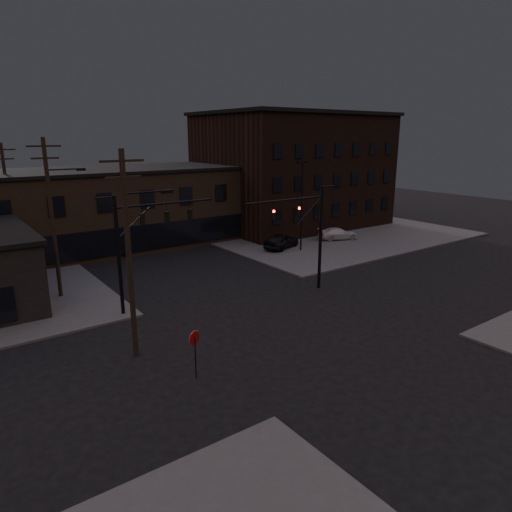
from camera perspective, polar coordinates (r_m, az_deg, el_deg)
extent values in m
plane|color=black|center=(29.11, 4.64, -8.69)|extent=(140.00, 140.00, 0.00)
cube|color=#474744|center=(58.92, 7.01, 3.45)|extent=(30.00, 30.00, 0.15)
cube|color=#4D3A29|center=(51.80, -15.93, 5.84)|extent=(40.00, 12.00, 8.00)
cube|color=black|center=(60.93, 4.62, 10.46)|extent=(22.00, 16.00, 14.00)
cylinder|color=black|center=(35.25, 8.06, 2.24)|extent=(0.24, 0.24, 8.00)
cylinder|color=black|center=(32.37, 3.76, 7.00)|extent=(7.00, 0.14, 0.14)
cube|color=#FF140C|center=(33.26, 5.29, 5.61)|extent=(0.28, 0.22, 0.70)
cube|color=#FF140C|center=(31.78, 2.10, 5.23)|extent=(0.28, 0.22, 0.70)
cylinder|color=black|center=(30.67, -16.77, -0.15)|extent=(0.24, 0.24, 8.00)
cylinder|color=black|center=(31.32, -11.15, 6.49)|extent=(7.00, 0.14, 0.14)
cube|color=black|center=(30.78, -14.02, 4.48)|extent=(0.28, 0.22, 0.70)
cube|color=black|center=(31.46, -11.07, 4.87)|extent=(0.28, 0.22, 0.70)
cube|color=black|center=(32.23, -8.25, 5.22)|extent=(0.28, 0.22, 0.70)
cylinder|color=black|center=(23.03, -7.58, -12.43)|extent=(0.06, 0.06, 2.20)
cylinder|color=maroon|center=(22.60, -7.70, -10.15)|extent=(0.72, 0.33, 0.76)
cylinder|color=black|center=(24.33, -15.58, -0.24)|extent=(0.28, 0.28, 11.00)
cube|color=black|center=(23.58, -16.41, 11.34)|extent=(2.20, 0.12, 0.12)
cube|color=black|center=(23.64, -16.27, 9.41)|extent=(1.80, 0.12, 0.12)
cube|color=black|center=(24.60, -11.06, 7.92)|extent=(0.60, 0.25, 0.18)
cylinder|color=black|center=(35.35, -24.10, 4.02)|extent=(0.28, 0.28, 11.50)
cube|color=black|center=(34.87, -25.01, 12.35)|extent=(2.20, 0.12, 0.12)
cube|color=black|center=(34.89, -24.86, 11.04)|extent=(1.80, 0.12, 0.12)
cube|color=black|center=(35.47, -21.04, 10.08)|extent=(0.60, 0.25, 0.18)
cylinder|color=black|center=(46.93, -28.47, 5.59)|extent=(0.28, 0.28, 11.00)
cube|color=black|center=(46.55, -29.22, 11.53)|extent=(2.20, 0.12, 0.12)
cube|color=black|center=(46.58, -29.09, 10.56)|extent=(1.80, 0.12, 0.12)
cylinder|color=black|center=(46.35, 5.74, 5.95)|extent=(0.14, 0.14, 9.00)
cube|color=black|center=(45.54, 5.40, 11.57)|extent=(0.50, 0.28, 0.18)
cube|color=black|center=(46.21, 6.36, 11.59)|extent=(0.50, 0.28, 0.18)
cylinder|color=black|center=(54.01, 6.99, 7.18)|extent=(0.14, 0.14, 9.00)
cube|color=black|center=(53.26, 6.74, 12.00)|extent=(0.50, 0.28, 0.18)
cube|color=black|center=(53.94, 7.54, 12.01)|extent=(0.50, 0.28, 0.18)
imported|color=black|center=(47.70, 3.21, 1.91)|extent=(5.06, 3.35, 1.60)
imported|color=silver|center=(52.67, 10.22, 2.77)|extent=(4.86, 3.35, 1.31)
imported|color=black|center=(48.01, -17.23, 1.11)|extent=(2.39, 4.80, 1.51)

